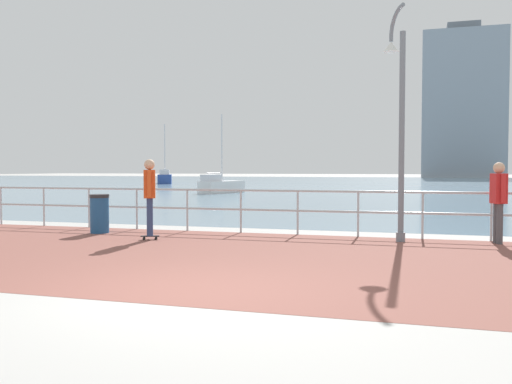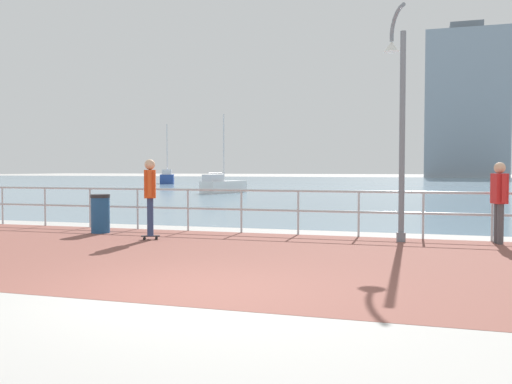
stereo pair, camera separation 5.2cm
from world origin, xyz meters
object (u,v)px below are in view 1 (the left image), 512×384
Objects in this scene: trash_bin at (100,214)px; sailboat_navy at (221,186)px; lamppost at (398,111)px; bystander at (499,196)px; skateboarder at (150,191)px; sailboat_gray at (165,178)px.

sailboat_navy is (-4.76, 21.27, 0.01)m from trash_bin.
trash_bin is (-6.90, -0.60, -2.30)m from lamppost.
bystander is (2.01, 0.10, -1.78)m from lamppost.
lamppost is 7.29m from trash_bin.
skateboarder is 7.32m from bystander.
trash_bin is at bearing -77.38° from sailboat_navy.
bystander is (7.16, 1.49, -0.06)m from skateboarder.
sailboat_gray reaches higher than lamppost.
sailboat_navy is (-13.67, 20.57, -0.51)m from bystander.
bystander is at bearing 4.49° from trash_bin.
skateboarder is 45.88m from sailboat_gray.
trash_bin is 0.19× the size of sailboat_navy.
sailboat_gray is (-13.28, 19.33, 0.11)m from sailboat_navy.
bystander is at bearing 11.75° from skateboarder.
bystander is 0.34× the size of sailboat_navy.
sailboat_navy reaches higher than bystander.
lamppost reaches higher than skateboarder.
trash_bin is (-1.75, 0.79, -0.58)m from skateboarder.
skateboarder is at bearing -164.90° from lamppost.
sailboat_navy is (-6.51, 22.06, -0.58)m from skateboarder.
lamppost is 2.69m from bystander.
bystander is 48.15m from sailboat_gray.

